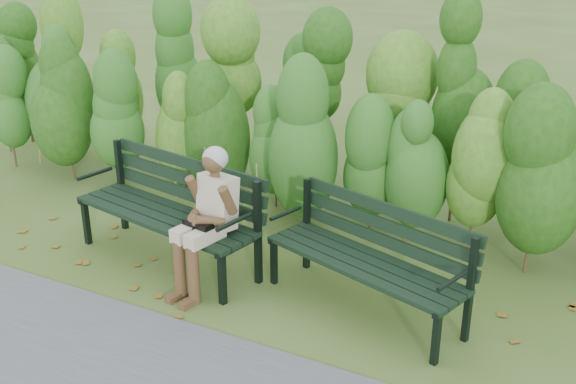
% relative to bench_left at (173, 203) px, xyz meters
% --- Properties ---
extents(ground, '(80.00, 80.00, 0.00)m').
position_rel_bench_left_xyz_m(ground, '(1.03, 0.03, -0.58)').
color(ground, '#3C5117').
extents(hedge_band, '(11.04, 1.67, 2.42)m').
position_rel_bench_left_xyz_m(hedge_band, '(1.03, 1.89, 0.67)').
color(hedge_band, '#47381E').
rests_on(hedge_band, ground).
extents(leaf_litter, '(5.85, 2.24, 0.01)m').
position_rel_bench_left_xyz_m(leaf_litter, '(1.28, -0.04, -0.58)').
color(leaf_litter, brown).
rests_on(leaf_litter, ground).
extents(bench_left, '(2.06, 1.01, 0.99)m').
position_rel_bench_left_xyz_m(bench_left, '(0.00, 0.00, 0.00)').
color(bench_left, black).
rests_on(bench_left, ground).
extents(bench_right, '(1.89, 1.09, 0.90)m').
position_rel_bench_left_xyz_m(bench_right, '(2.00, 0.04, -0.05)').
color(bench_right, black).
rests_on(bench_right, ground).
extents(seated_woman, '(0.51, 0.74, 1.30)m').
position_rel_bench_left_xyz_m(seated_woman, '(0.61, -0.32, 0.17)').
color(seated_woman, '#C5B093').
rests_on(seated_woman, ground).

